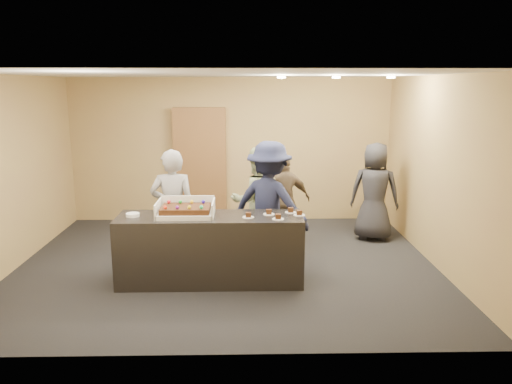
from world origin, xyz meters
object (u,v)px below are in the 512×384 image
at_px(person_dark_suit, 375,192).
at_px(person_navy_man, 270,204).
at_px(plate_stack, 133,215).
at_px(cake_box, 186,212).
at_px(person_brown_extra, 284,201).
at_px(storage_cabinet, 200,165).
at_px(person_sage_man, 256,201).
at_px(sheet_cake, 186,209).
at_px(person_server_grey, 173,210).
at_px(serving_counter, 210,249).

bearing_deg(person_dark_suit, person_navy_man, 50.46).
height_order(plate_stack, person_dark_suit, person_dark_suit).
xyz_separation_m(cake_box, person_brown_extra, (1.38, 1.39, -0.18)).
distance_m(storage_cabinet, person_brown_extra, 2.22).
bearing_deg(plate_stack, person_brown_extra, 34.64).
bearing_deg(person_sage_man, storage_cabinet, -75.83).
xyz_separation_m(sheet_cake, person_navy_man, (1.12, 0.64, -0.10)).
bearing_deg(person_server_grey, storage_cabinet, -96.13).
xyz_separation_m(person_sage_man, person_dark_suit, (1.98, 0.61, 0.00)).
height_order(storage_cabinet, person_brown_extra, storage_cabinet).
height_order(sheet_cake, person_dark_suit, person_dark_suit).
distance_m(person_navy_man, person_dark_suit, 2.15).
bearing_deg(storage_cabinet, person_server_grey, -93.49).
bearing_deg(plate_stack, serving_counter, 0.42).
bearing_deg(person_navy_man, plate_stack, 47.47).
distance_m(serving_counter, plate_stack, 1.10).
height_order(person_navy_man, person_brown_extra, person_navy_man).
bearing_deg(sheet_cake, person_brown_extra, 45.77).
bearing_deg(plate_stack, person_dark_suit, 26.80).
height_order(person_sage_man, person_brown_extra, person_sage_man).
height_order(cake_box, person_brown_extra, person_brown_extra).
bearing_deg(person_dark_suit, serving_counter, 52.30).
bearing_deg(person_navy_man, storage_cabinet, -36.07).
relative_size(sheet_cake, person_brown_extra, 0.41).
relative_size(cake_box, person_brown_extra, 0.48).
relative_size(storage_cabinet, sheet_cake, 3.45).
height_order(plate_stack, person_navy_man, person_navy_man).
relative_size(sheet_cake, person_sage_man, 0.38).
bearing_deg(storage_cabinet, serving_counter, -82.75).
distance_m(sheet_cake, person_sage_man, 1.54).
bearing_deg(cake_box, person_sage_man, 51.41).
xyz_separation_m(sheet_cake, person_sage_man, (0.94, 1.20, -0.18)).
bearing_deg(person_navy_man, person_sage_man, -44.91).
relative_size(cake_box, person_navy_man, 0.41).
relative_size(sheet_cake, person_navy_man, 0.35).
relative_size(serving_counter, plate_stack, 14.01).
height_order(sheet_cake, person_brown_extra, person_brown_extra).
distance_m(person_navy_man, person_brown_extra, 0.83).
distance_m(sheet_cake, person_dark_suit, 3.44).
bearing_deg(person_dark_suit, person_sage_man, 34.65).
distance_m(person_server_grey, person_brown_extra, 1.86).
height_order(person_sage_man, person_dark_suit, person_dark_suit).
bearing_deg(person_brown_extra, cake_box, 26.03).
distance_m(plate_stack, person_sage_man, 2.03).
relative_size(storage_cabinet, plate_stack, 12.58).
relative_size(storage_cabinet, person_server_grey, 1.26).
xyz_separation_m(serving_counter, person_navy_man, (0.81, 0.64, 0.45)).
distance_m(serving_counter, cake_box, 0.59).
bearing_deg(serving_counter, person_dark_suit, 34.63).
xyz_separation_m(storage_cabinet, sheet_cake, (0.08, -3.05, -0.08)).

